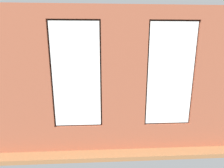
# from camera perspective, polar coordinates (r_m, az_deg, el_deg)

# --- Properties ---
(ground_plane) EXTENTS (6.88, 5.96, 0.10)m
(ground_plane) POSITION_cam_1_polar(r_m,az_deg,el_deg) (6.69, 0.97, -7.98)
(ground_plane) COLOR #99663D
(brick_wall_with_windows) EXTENTS (6.28, 0.30, 3.10)m
(brick_wall_with_windows) POSITION_cam_1_polar(r_m,az_deg,el_deg) (3.75, 3.84, -0.14)
(brick_wall_with_windows) COLOR #9E5138
(brick_wall_with_windows) RESTS_ON ground_plane
(white_wall_right) EXTENTS (0.10, 4.96, 3.10)m
(white_wall_right) POSITION_cam_1_polar(r_m,az_deg,el_deg) (6.63, -26.67, 4.70)
(white_wall_right) COLOR white
(white_wall_right) RESTS_ON ground_plane
(couch_by_window) EXTENTS (1.96, 0.87, 0.80)m
(couch_by_window) POSITION_cam_1_polar(r_m,az_deg,el_deg) (4.75, 1.63, -12.26)
(couch_by_window) COLOR black
(couch_by_window) RESTS_ON ground_plane
(couch_left) EXTENTS (0.88, 2.05, 0.80)m
(couch_left) POSITION_cam_1_polar(r_m,az_deg,el_deg) (7.19, 20.82, -4.16)
(couch_left) COLOR black
(couch_left) RESTS_ON ground_plane
(coffee_table) EXTENTS (1.27, 0.70, 0.42)m
(coffee_table) POSITION_cam_1_polar(r_m,az_deg,el_deg) (6.54, -2.94, -4.66)
(coffee_table) COLOR #A87547
(coffee_table) RESTS_ON ground_plane
(cup_ceramic) EXTENTS (0.08, 0.08, 0.10)m
(cup_ceramic) POSITION_cam_1_polar(r_m,az_deg,el_deg) (6.63, 0.07, -3.41)
(cup_ceramic) COLOR #4C4C51
(cup_ceramic) RESTS_ON coffee_table
(candle_jar) EXTENTS (0.08, 0.08, 0.12)m
(candle_jar) POSITION_cam_1_polar(r_m,az_deg,el_deg) (6.50, -2.95, -3.69)
(candle_jar) COLOR #B7333D
(candle_jar) RESTS_ON coffee_table
(table_plant_small) EXTENTS (0.12, 0.12, 0.19)m
(table_plant_small) POSITION_cam_1_polar(r_m,az_deg,el_deg) (6.58, -4.34, -3.12)
(table_plant_small) COLOR #9E5638
(table_plant_small) RESTS_ON coffee_table
(remote_gray) EXTENTS (0.15, 0.16, 0.02)m
(remote_gray) POSITION_cam_1_polar(r_m,az_deg,el_deg) (6.43, -6.35, -4.41)
(remote_gray) COLOR #59595B
(remote_gray) RESTS_ON coffee_table
(remote_black) EXTENTS (0.15, 0.16, 0.02)m
(remote_black) POSITION_cam_1_polar(r_m,az_deg,el_deg) (6.42, -2.09, -4.36)
(remote_black) COLOR black
(remote_black) RESTS_ON coffee_table
(media_console) EXTENTS (0.98, 0.42, 0.49)m
(media_console) POSITION_cam_1_polar(r_m,az_deg,el_deg) (6.62, -23.82, -6.67)
(media_console) COLOR black
(media_console) RESTS_ON ground_plane
(tv_flatscreen) EXTENTS (1.07, 0.20, 0.77)m
(tv_flatscreen) POSITION_cam_1_polar(r_m,az_deg,el_deg) (6.44, -24.33, -1.33)
(tv_flatscreen) COLOR black
(tv_flatscreen) RESTS_ON media_console
(papasan_chair) EXTENTS (1.14, 1.14, 0.71)m
(papasan_chair) POSITION_cam_1_polar(r_m,az_deg,el_deg) (8.02, -6.80, -0.72)
(papasan_chair) COLOR olive
(papasan_chair) RESTS_ON ground_plane
(potted_plant_by_left_couch) EXTENTS (0.35, 0.35, 0.62)m
(potted_plant_by_left_couch) POSITION_cam_1_polar(r_m,az_deg,el_deg) (8.35, 14.36, -0.63)
(potted_plant_by_left_couch) COLOR beige
(potted_plant_by_left_couch) RESTS_ON ground_plane
(potted_plant_beside_window_right) EXTENTS (0.71, 0.71, 1.02)m
(potted_plant_beside_window_right) POSITION_cam_1_polar(r_m,az_deg,el_deg) (4.64, -16.32, -9.30)
(potted_plant_beside_window_right) COLOR #47423D
(potted_plant_beside_window_right) RESTS_ON ground_plane
(potted_plant_mid_room_small) EXTENTS (0.29, 0.29, 0.54)m
(potted_plant_mid_room_small) POSITION_cam_1_polar(r_m,az_deg,el_deg) (7.68, 5.93, -2.01)
(potted_plant_mid_room_small) COLOR #47423D
(potted_plant_mid_room_small) RESTS_ON ground_plane
(potted_plant_foreground_right) EXTENTS (0.84, 0.85, 1.41)m
(potted_plant_foreground_right) POSITION_cam_1_polar(r_m,az_deg,el_deg) (8.59, -16.78, 0.79)
(potted_plant_foreground_right) COLOR beige
(potted_plant_foreground_right) RESTS_ON ground_plane
(potted_plant_near_tv) EXTENTS (0.53, 0.53, 0.99)m
(potted_plant_near_tv) POSITION_cam_1_polar(r_m,az_deg,el_deg) (5.48, -22.16, -6.53)
(potted_plant_near_tv) COLOR #9E5638
(potted_plant_near_tv) RESTS_ON ground_plane
(potted_plant_corner_far_left) EXTENTS (0.66, 0.77, 1.20)m
(potted_plant_corner_far_left) POSITION_cam_1_polar(r_m,az_deg,el_deg) (5.41, 31.45, -6.32)
(potted_plant_corner_far_left) COLOR beige
(potted_plant_corner_far_left) RESTS_ON ground_plane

